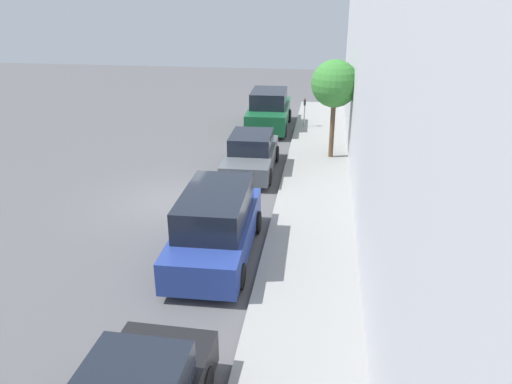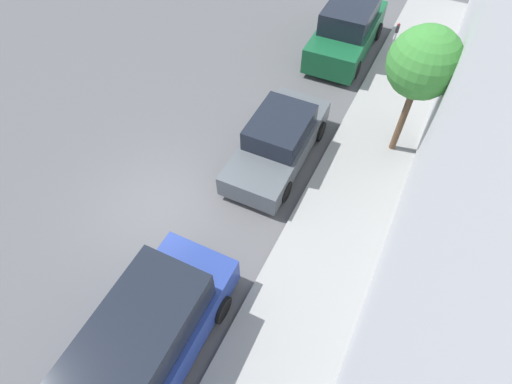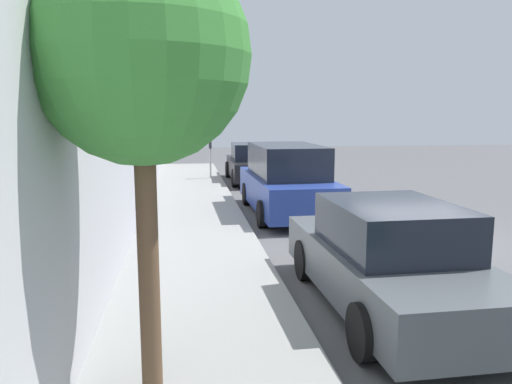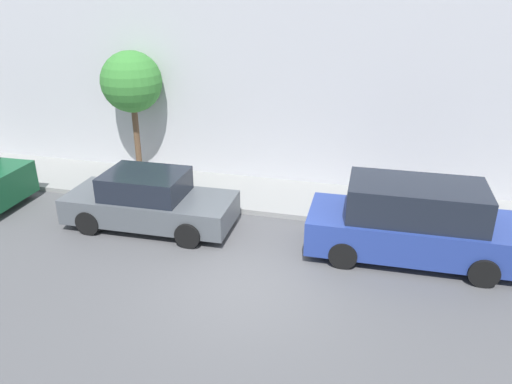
{
  "view_description": "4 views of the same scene",
  "coord_description": "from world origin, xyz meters",
  "px_view_note": "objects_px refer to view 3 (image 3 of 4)",
  "views": [
    {
      "loc": [
        5.01,
        -15.21,
        6.93
      ],
      "look_at": [
        3.02,
        -1.1,
        1.0
      ],
      "focal_mm": 35.0,
      "sensor_mm": 36.0,
      "label": 1
    },
    {
      "loc": [
        5.47,
        -4.68,
        9.31
      ],
      "look_at": [
        2.56,
        1.12,
        1.0
      ],
      "focal_mm": 28.0,
      "sensor_mm": 36.0,
      "label": 2
    },
    {
      "loc": [
        4.98,
        9.8,
        2.76
      ],
      "look_at": [
        3.41,
        -1.1,
        1.0
      ],
      "focal_mm": 35.0,
      "sensor_mm": 36.0,
      "label": 3
    },
    {
      "loc": [
        -8.88,
        -2.43,
        6.22
      ],
      "look_at": [
        2.9,
        0.63,
        1.0
      ],
      "focal_mm": 35.0,
      "sensor_mm": 36.0,
      "label": 4
    }
  ],
  "objects_px": {
    "parking_meter_near": "(210,155)",
    "parked_sedan_nearest": "(253,164)",
    "parked_sedan_third": "(389,260)",
    "street_tree": "(141,58)",
    "parked_minivan_second": "(287,181)"
  },
  "relations": [
    {
      "from": "parked_minivan_second",
      "to": "street_tree",
      "type": "height_order",
      "value": "street_tree"
    },
    {
      "from": "parked_sedan_nearest",
      "to": "parked_sedan_third",
      "type": "xyz_separation_m",
      "value": [
        -0.09,
        13.32,
        0.0
      ]
    },
    {
      "from": "parked_sedan_nearest",
      "to": "parking_meter_near",
      "type": "distance_m",
      "value": 1.73
    },
    {
      "from": "parked_sedan_nearest",
      "to": "parked_minivan_second",
      "type": "xyz_separation_m",
      "value": [
        -0.04,
        6.54,
        0.2
      ]
    },
    {
      "from": "parked_minivan_second",
      "to": "parked_sedan_third",
      "type": "distance_m",
      "value": 6.78
    },
    {
      "from": "street_tree",
      "to": "parked_sedan_third",
      "type": "bearing_deg",
      "value": -148.95
    },
    {
      "from": "parked_sedan_third",
      "to": "parking_meter_near",
      "type": "relative_size",
      "value": 2.98
    },
    {
      "from": "parked_minivan_second",
      "to": "parked_sedan_nearest",
      "type": "bearing_deg",
      "value": -89.69
    },
    {
      "from": "parked_sedan_nearest",
      "to": "parked_minivan_second",
      "type": "relative_size",
      "value": 0.92
    },
    {
      "from": "parked_sedan_nearest",
      "to": "parking_meter_near",
      "type": "xyz_separation_m",
      "value": [
        1.68,
        -0.2,
        0.36
      ]
    },
    {
      "from": "parked_minivan_second",
      "to": "parked_sedan_third",
      "type": "relative_size",
      "value": 1.09
    },
    {
      "from": "parking_meter_near",
      "to": "parked_sedan_nearest",
      "type": "bearing_deg",
      "value": 173.04
    },
    {
      "from": "parked_sedan_third",
      "to": "parking_meter_near",
      "type": "distance_m",
      "value": 13.64
    },
    {
      "from": "parked_sedan_third",
      "to": "street_tree",
      "type": "bearing_deg",
      "value": 31.05
    },
    {
      "from": "parked_sedan_nearest",
      "to": "parked_minivan_second",
      "type": "bearing_deg",
      "value": 90.31
    }
  ]
}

